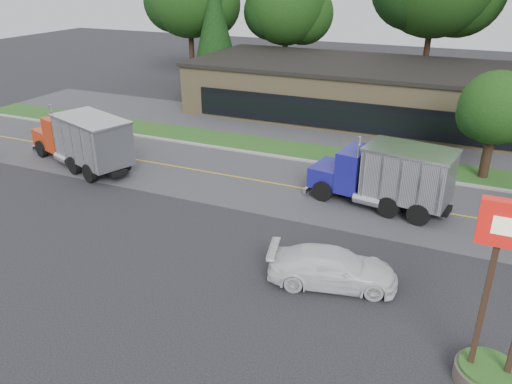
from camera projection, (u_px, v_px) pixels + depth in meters
ground at (217, 264)px, 21.06m from camera, size 140.00×140.00×0.00m
road at (291, 186)px, 28.56m from camera, size 60.00×8.00×0.02m
center_line at (291, 186)px, 28.56m from camera, size 60.00×0.12×0.01m
curb at (314, 163)px, 32.06m from camera, size 60.00×0.30×0.12m
grass_verge at (322, 154)px, 33.56m from camera, size 60.00×3.40×0.03m
far_parking at (341, 133)px, 37.73m from camera, size 60.00×7.00×0.02m
strip_mall at (386, 93)px, 41.18m from camera, size 32.00×12.00×4.00m
bilo_sign at (498, 328)px, 14.26m from camera, size 2.20×1.90×5.95m
tree_far_b at (288, 8)px, 49.94m from camera, size 8.60×8.10×12.27m
evergreen_left at (215, 26)px, 49.46m from camera, size 4.95×4.95×11.25m
tree_verge at (497, 111)px, 28.24m from camera, size 4.43×4.17×6.32m
dump_truck_red at (83, 139)px, 30.74m from camera, size 9.02×5.26×3.36m
dump_truck_blue at (388, 175)px, 25.45m from camera, size 7.48×3.68×3.36m
rally_car at (332, 268)px, 19.49m from camera, size 5.38×3.18×1.46m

